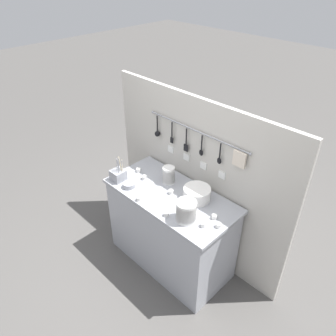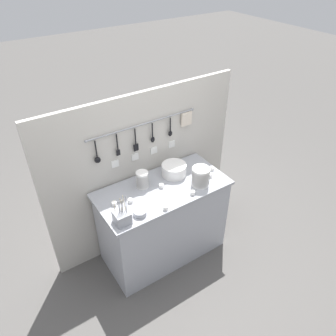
# 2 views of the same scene
# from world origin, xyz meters

# --- Properties ---
(ground_plane) EXTENTS (20.00, 20.00, 0.00)m
(ground_plane) POSITION_xyz_m (0.00, 0.00, 0.00)
(ground_plane) COLOR #514F4C
(counter) EXTENTS (1.26, 0.61, 0.87)m
(counter) POSITION_xyz_m (0.00, 0.00, 0.44)
(counter) COLOR #9EA0A8
(counter) RESTS_ON ground
(back_wall) EXTENTS (2.06, 0.09, 1.71)m
(back_wall) POSITION_xyz_m (0.00, 0.34, 0.86)
(back_wall) COLOR #BCB7AD
(back_wall) RESTS_ON ground
(bowl_stack_nested_right) EXTENTS (0.12, 0.12, 0.17)m
(bowl_stack_nested_right) POSITION_xyz_m (-0.15, 0.12, 0.96)
(bowl_stack_nested_right) COLOR white
(bowl_stack_nested_right) RESTS_ON counter
(bowl_stack_tall_left) EXTENTS (0.17, 0.17, 0.19)m
(bowl_stack_tall_left) POSITION_xyz_m (0.33, -0.15, 0.97)
(bowl_stack_tall_left) COLOR white
(bowl_stack_tall_left) RESTS_ON counter
(plate_stack) EXTENTS (0.24, 0.24, 0.12)m
(plate_stack) POSITION_xyz_m (0.21, 0.12, 0.93)
(plate_stack) COLOR white
(plate_stack) RESTS_ON counter
(steel_mixing_bowl) EXTENTS (0.11, 0.11, 0.04)m
(steel_mixing_bowl) POSITION_xyz_m (-0.35, -0.20, 0.90)
(steel_mixing_bowl) COLOR #93969E
(steel_mixing_bowl) RESTS_ON counter
(cutlery_caddy) EXTENTS (0.13, 0.13, 0.27)m
(cutlery_caddy) POSITION_xyz_m (-0.52, -0.20, 0.93)
(cutlery_caddy) COLOR #93969E
(cutlery_caddy) RESTS_ON counter
(cup_back_left) EXTENTS (0.04, 0.04, 0.04)m
(cup_back_left) POSITION_xyz_m (-0.01, 0.01, 0.89)
(cup_back_left) COLOR white
(cup_back_left) RESTS_ON counter
(cup_front_left) EXTENTS (0.04, 0.04, 0.04)m
(cup_front_left) POSITION_xyz_m (-0.35, -0.02, 0.89)
(cup_front_left) COLOR white
(cup_front_left) RESTS_ON counter
(cup_by_caddy) EXTENTS (0.04, 0.04, 0.04)m
(cup_by_caddy) POSITION_xyz_m (0.48, -0.11, 0.89)
(cup_by_caddy) COLOR white
(cup_by_caddy) RESTS_ON counter
(cup_back_right) EXTENTS (0.04, 0.04, 0.04)m
(cup_back_right) POSITION_xyz_m (0.57, -0.03, 0.89)
(cup_back_right) COLOR white
(cup_back_right) RESTS_ON counter
(cup_edge_far) EXTENTS (0.04, 0.04, 0.04)m
(cup_edge_far) POSITION_xyz_m (-0.14, -0.26, 0.89)
(cup_edge_far) COLOR white
(cup_edge_far) RESTS_ON counter
(cup_beside_plates) EXTENTS (0.04, 0.04, 0.04)m
(cup_beside_plates) POSITION_xyz_m (0.48, 0.02, 0.89)
(cup_beside_plates) COLOR white
(cup_beside_plates) RESTS_ON counter
(cup_front_right) EXTENTS (0.04, 0.04, 0.04)m
(cup_front_right) POSITION_xyz_m (-0.48, 0.03, 0.89)
(cup_front_right) COLOR white
(cup_front_right) RESTS_ON counter
(cup_centre) EXTENTS (0.04, 0.04, 0.04)m
(cup_centre) POSITION_xyz_m (0.18, -0.23, 0.89)
(cup_centre) COLOR white
(cup_centre) RESTS_ON counter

